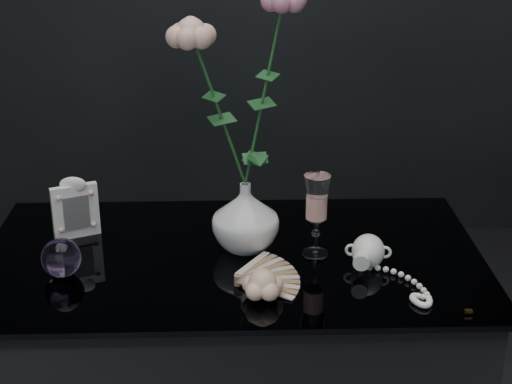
{
  "coord_description": "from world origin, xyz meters",
  "views": [
    {
      "loc": [
        0.0,
        -1.42,
        1.52
      ],
      "look_at": [
        0.05,
        0.01,
        0.92
      ],
      "focal_mm": 55.0,
      "sensor_mm": 36.0,
      "label": 1
    }
  ],
  "objects_px": {
    "vase": "(245,217)",
    "wine_glass": "(316,216)",
    "picture_frame": "(75,207)",
    "paperweight": "(61,258)",
    "pearl_jar": "(368,250)",
    "loose_rose": "(263,284)"
  },
  "relations": [
    {
      "from": "picture_frame",
      "to": "pearl_jar",
      "type": "relative_size",
      "value": 0.58
    },
    {
      "from": "paperweight",
      "to": "pearl_jar",
      "type": "bearing_deg",
      "value": 2.38
    },
    {
      "from": "vase",
      "to": "pearl_jar",
      "type": "height_order",
      "value": "vase"
    },
    {
      "from": "vase",
      "to": "picture_frame",
      "type": "relative_size",
      "value": 1.05
    },
    {
      "from": "vase",
      "to": "wine_glass",
      "type": "height_order",
      "value": "wine_glass"
    },
    {
      "from": "picture_frame",
      "to": "vase",
      "type": "bearing_deg",
      "value": -33.69
    },
    {
      "from": "wine_glass",
      "to": "picture_frame",
      "type": "height_order",
      "value": "wine_glass"
    },
    {
      "from": "paperweight",
      "to": "pearl_jar",
      "type": "height_order",
      "value": "paperweight"
    },
    {
      "from": "paperweight",
      "to": "picture_frame",
      "type": "bearing_deg",
      "value": 90.69
    },
    {
      "from": "picture_frame",
      "to": "loose_rose",
      "type": "xyz_separation_m",
      "value": [
        0.4,
        -0.28,
        -0.04
      ]
    },
    {
      "from": "wine_glass",
      "to": "loose_rose",
      "type": "relative_size",
      "value": 1.03
    },
    {
      "from": "paperweight",
      "to": "loose_rose",
      "type": "bearing_deg",
      "value": -14.09
    },
    {
      "from": "paperweight",
      "to": "pearl_jar",
      "type": "xyz_separation_m",
      "value": [
        0.62,
        0.03,
        -0.0
      ]
    },
    {
      "from": "paperweight",
      "to": "loose_rose",
      "type": "height_order",
      "value": "paperweight"
    },
    {
      "from": "picture_frame",
      "to": "pearl_jar",
      "type": "xyz_separation_m",
      "value": [
        0.62,
        -0.15,
        -0.04
      ]
    },
    {
      "from": "wine_glass",
      "to": "pearl_jar",
      "type": "distance_m",
      "value": 0.13
    },
    {
      "from": "wine_glass",
      "to": "paperweight",
      "type": "bearing_deg",
      "value": -171.69
    },
    {
      "from": "vase",
      "to": "loose_rose",
      "type": "relative_size",
      "value": 0.85
    },
    {
      "from": "picture_frame",
      "to": "paperweight",
      "type": "xyz_separation_m",
      "value": [
        0.0,
        -0.18,
        -0.03
      ]
    },
    {
      "from": "wine_glass",
      "to": "paperweight",
      "type": "distance_m",
      "value": 0.52
    },
    {
      "from": "wine_glass",
      "to": "loose_rose",
      "type": "xyz_separation_m",
      "value": [
        -0.12,
        -0.17,
        -0.06
      ]
    },
    {
      "from": "wine_glass",
      "to": "vase",
      "type": "bearing_deg",
      "value": 167.02
    }
  ]
}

